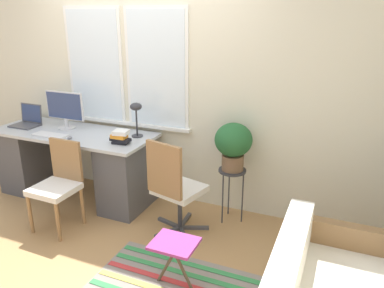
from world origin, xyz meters
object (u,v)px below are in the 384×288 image
at_px(folding_stool, 174,247).
at_px(book_stack, 120,137).
at_px(office_chair_swivel, 174,187).
at_px(laptop, 27,121).
at_px(keyboard, 50,135).
at_px(plant_stand, 232,175).
at_px(monitor, 65,109).
at_px(desk_chair_wooden, 58,183).
at_px(mouse, 70,138).
at_px(potted_plant, 233,143).
at_px(desk_lamp, 136,111).

bearing_deg(folding_stool, book_stack, 139.84).
bearing_deg(office_chair_swivel, laptop, 6.63).
height_order(keyboard, plant_stand, keyboard).
bearing_deg(laptop, plant_stand, 4.11).
bearing_deg(office_chair_swivel, keyboard, 11.89).
xyz_separation_m(monitor, keyboard, (0.02, -0.29, -0.22)).
bearing_deg(office_chair_swivel, desk_chair_wooden, 30.33).
xyz_separation_m(mouse, office_chair_swivel, (1.23, -0.06, -0.30)).
height_order(keyboard, mouse, mouse).
distance_m(laptop, book_stack, 1.35).
bearing_deg(keyboard, laptop, 158.37).
bearing_deg(laptop, monitor, 9.68).
bearing_deg(plant_stand, potted_plant, -165.96).
xyz_separation_m(mouse, desk_lamp, (0.60, 0.36, 0.26)).
xyz_separation_m(monitor, book_stack, (0.85, -0.20, -0.16)).
bearing_deg(laptop, mouse, -14.89).
bearing_deg(folding_stool, mouse, 154.54).
distance_m(book_stack, potted_plant, 1.13).
distance_m(book_stack, office_chair_swivel, 0.77).
height_order(desk_chair_wooden, plant_stand, desk_chair_wooden).
relative_size(desk_lamp, desk_chair_wooden, 0.42).
xyz_separation_m(desk_chair_wooden, plant_stand, (1.51, 0.76, 0.04)).
distance_m(desk_lamp, desk_chair_wooden, 1.05).
relative_size(mouse, potted_plant, 0.13).
relative_size(potted_plant, folding_stool, 1.18).
distance_m(keyboard, folding_stool, 2.01).
height_order(desk_lamp, plant_stand, desk_lamp).
distance_m(book_stack, folding_stool, 1.39).
xyz_separation_m(potted_plant, folding_stool, (-0.09, -1.12, -0.48)).
xyz_separation_m(keyboard, desk_chair_wooden, (0.40, -0.38, -0.32)).
xyz_separation_m(monitor, potted_plant, (1.94, 0.09, -0.17)).
height_order(book_stack, potted_plant, potted_plant).
relative_size(desk_chair_wooden, office_chair_swivel, 0.90).
height_order(keyboard, desk_chair_wooden, desk_chair_wooden).
bearing_deg(potted_plant, keyboard, -168.65).
height_order(monitor, office_chair_swivel, monitor).
xyz_separation_m(mouse, potted_plant, (1.65, 0.39, 0.04)).
distance_m(keyboard, desk_chair_wooden, 0.64).
xyz_separation_m(keyboard, plant_stand, (1.91, 0.38, -0.29)).
xyz_separation_m(laptop, desk_lamp, (1.39, 0.15, 0.22)).
height_order(monitor, book_stack, monitor).
height_order(office_chair_swivel, folding_stool, office_chair_swivel).
bearing_deg(office_chair_swivel, monitor, 1.06).
bearing_deg(desk_chair_wooden, book_stack, 49.31).
relative_size(keyboard, plant_stand, 0.70).
relative_size(laptop, potted_plant, 0.65).
bearing_deg(desk_chair_wooden, desk_lamp, 58.62).
bearing_deg(mouse, folding_stool, -25.46).
distance_m(desk_chair_wooden, office_chair_swivel, 1.14).
bearing_deg(office_chair_swivel, potted_plant, -118.97).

